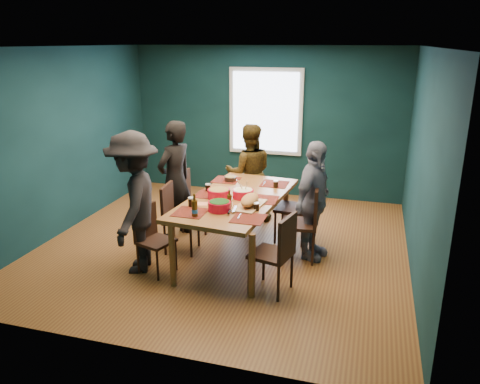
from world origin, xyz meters
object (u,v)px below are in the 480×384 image
object	(u,v)px
person_right	(313,201)
cutting_board	(250,201)
bowl_herbs	(219,206)
chair_right_far	(300,202)
person_near_left	(134,203)
bowl_salad	(219,193)
person_far_left	(175,180)
person_back	(249,173)
chair_right_near	(279,248)
chair_left_mid	(175,213)
chair_left_near	(151,234)
dining_table	(236,203)
chair_left_far	(191,196)
chair_right_mid	(307,217)
bowl_dumpling	(243,193)

from	to	relation	value
person_right	cutting_board	world-z (taller)	person_right
person_right	bowl_herbs	world-z (taller)	person_right
chair_right_far	person_near_left	world-z (taller)	person_near_left
bowl_salad	person_far_left	bearing A→B (deg)	148.79
person_back	person_right	size ratio (longest dim) A/B	0.99
chair_right_far	chair_right_near	size ratio (longest dim) A/B	1.07
chair_left_mid	person_back	bearing A→B (deg)	60.38
chair_right_far	person_right	xyz separation A→B (m)	(0.25, -0.47, 0.20)
person_back	cutting_board	size ratio (longest dim) A/B	2.27
chair_left_near	cutting_board	world-z (taller)	cutting_board
chair_left_near	person_far_left	xyz separation A→B (m)	(-0.15, 1.12, 0.36)
person_back	chair_left_near	bearing A→B (deg)	52.06
person_far_left	person_back	distance (m)	1.28
dining_table	chair_right_far	world-z (taller)	chair_right_far
dining_table	chair_right_near	xyz separation A→B (m)	(0.74, -0.82, -0.20)
chair_left_far	person_near_left	bearing A→B (deg)	-100.06
person_right	bowl_herbs	xyz separation A→B (m)	(-1.02, -0.77, 0.10)
chair_right_far	bowl_salad	world-z (taller)	chair_right_far
person_back	person_near_left	distance (m)	2.26
chair_right_mid	bowl_herbs	bearing A→B (deg)	-149.29
chair_left_far	person_back	size ratio (longest dim) A/B	0.59
chair_left_near	person_far_left	world-z (taller)	person_far_left
person_near_left	cutting_board	bearing A→B (deg)	92.57
person_back	bowl_salad	size ratio (longest dim) A/B	5.31
chair_left_mid	person_back	size ratio (longest dim) A/B	0.60
dining_table	bowl_salad	distance (m)	0.27
person_right	bowl_herbs	distance (m)	1.29
chair_right_near	person_back	distance (m)	2.37
person_right	bowl_salad	distance (m)	1.23
chair_right_mid	chair_left_far	bearing A→B (deg)	158.24
dining_table	cutting_board	world-z (taller)	cutting_board
person_far_left	person_back	size ratio (longest dim) A/B	1.10
person_near_left	bowl_herbs	xyz separation A→B (m)	(1.04, 0.17, 0.01)
dining_table	chair_right_far	size ratio (longest dim) A/B	2.23
chair_left_far	person_far_left	size ratio (longest dim) A/B	0.53
dining_table	person_near_left	distance (m)	1.31
chair_right_near	bowl_dumpling	world-z (taller)	bowl_dumpling
dining_table	person_back	xyz separation A→B (m)	(-0.19, 1.35, 0.03)
person_near_left	person_far_left	bearing A→B (deg)	162.85
chair_right_near	bowl_salad	size ratio (longest dim) A/B	3.23
chair_right_near	chair_right_mid	bearing A→B (deg)	93.05
chair_right_far	chair_right_near	bearing A→B (deg)	-85.27
chair_left_far	chair_right_near	size ratio (longest dim) A/B	0.97
dining_table	person_right	world-z (taller)	person_right
person_far_left	bowl_dumpling	size ratio (longest dim) A/B	6.28
dining_table	chair_right_far	xyz separation A→B (m)	(0.73, 0.70, -0.16)
chair_left_near	chair_right_far	bearing A→B (deg)	59.09
person_near_left	bowl_herbs	distance (m)	1.06
chair_left_near	chair_right_far	distance (m)	2.15
chair_right_mid	chair_right_near	world-z (taller)	chair_right_mid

